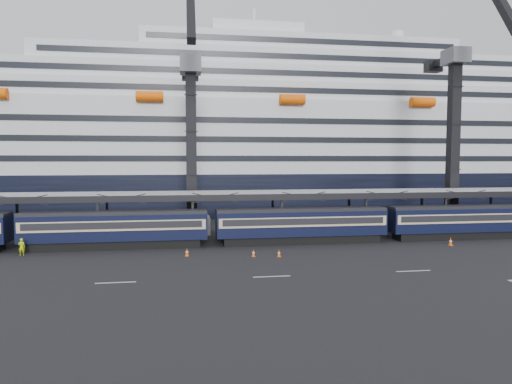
% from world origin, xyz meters
% --- Properties ---
extents(ground, '(260.00, 260.00, 0.00)m').
position_xyz_m(ground, '(0.00, 0.00, 0.00)').
color(ground, black).
rests_on(ground, ground).
extents(train, '(133.05, 3.00, 4.05)m').
position_xyz_m(train, '(-4.65, 10.00, 2.20)').
color(train, black).
rests_on(train, ground).
extents(canopy, '(130.00, 6.25, 5.53)m').
position_xyz_m(canopy, '(0.00, 14.00, 5.25)').
color(canopy, gray).
rests_on(canopy, ground).
extents(cruise_ship, '(214.09, 28.84, 34.00)m').
position_xyz_m(cruise_ship, '(-1.08, 45.99, 12.34)').
color(cruise_ship, black).
rests_on(cruise_ship, ground).
extents(crane_dark_near, '(4.50, 17.75, 35.08)m').
position_xyz_m(crane_dark_near, '(-20.00, 18.59, 11.93)').
color(crane_dark_near, '#505358').
rests_on(crane_dark_near, ground).
extents(crane_dark_mid, '(4.50, 18.24, 39.64)m').
position_xyz_m(crane_dark_mid, '(15.00, 17.59, 13.36)').
color(crane_dark_mid, '#505358').
rests_on(crane_dark_mid, ground).
extents(worker, '(0.65, 0.46, 1.70)m').
position_xyz_m(worker, '(-36.49, 7.50, 0.85)').
color(worker, '#BBD60B').
rests_on(worker, ground).
extents(traffic_cone_b, '(0.39, 0.39, 0.77)m').
position_xyz_m(traffic_cone_b, '(-20.66, 4.88, 0.38)').
color(traffic_cone_b, '#FF5D08').
rests_on(traffic_cone_b, ground).
extents(traffic_cone_c, '(0.35, 0.35, 0.70)m').
position_xyz_m(traffic_cone_c, '(-14.34, 3.72, 0.35)').
color(traffic_cone_c, '#FF5D08').
rests_on(traffic_cone_c, ground).
extents(traffic_cone_d, '(0.34, 0.34, 0.69)m').
position_xyz_m(traffic_cone_d, '(-11.93, 3.28, 0.34)').
color(traffic_cone_d, '#FF5D08').
rests_on(traffic_cone_d, ground).
extents(traffic_cone_e, '(0.43, 0.43, 0.87)m').
position_xyz_m(traffic_cone_e, '(7.63, 6.13, 0.43)').
color(traffic_cone_e, '#FF5D08').
rests_on(traffic_cone_e, ground).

